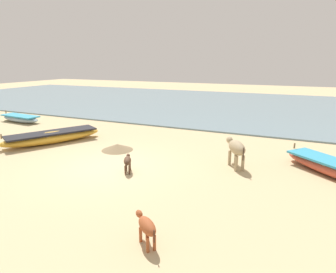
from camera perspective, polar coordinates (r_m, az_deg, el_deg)
name	(u,v)px	position (r m, az deg, el deg)	size (l,w,h in m)	color
ground	(108,167)	(10.54, -11.67, -5.87)	(80.00, 80.00, 0.00)	tan
sea_water	(222,104)	(25.45, 10.57, 6.26)	(60.00, 20.00, 0.08)	slate
fishing_boat_1	(20,118)	(19.99, -27.10, 3.21)	(3.06, 1.09, 0.62)	#8CA5B7
fishing_boat_3	(52,137)	(14.26, -21.85, -0.05)	(3.05, 4.39, 0.72)	gold
cow_adult_dun	(236,148)	(10.35, 13.30, -2.26)	(1.05, 1.38, 0.98)	tan
calf_near_dark	(128,161)	(9.81, -7.99, -4.82)	(0.54, 0.80, 0.55)	#4C3323
calf_far_rust	(146,226)	(6.09, -4.27, -17.23)	(0.80, 0.71, 0.60)	#9E4C28
debris_pile_0	(117,147)	(12.37, -9.98, -2.06)	(1.32, 1.32, 0.26)	#7A6647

